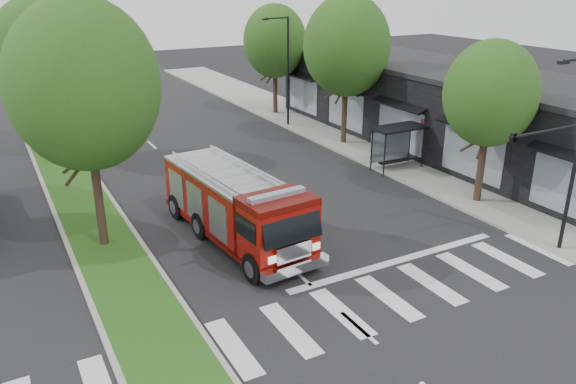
% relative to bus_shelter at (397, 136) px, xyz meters
% --- Properties ---
extents(ground, '(140.00, 140.00, 0.00)m').
position_rel_bus_shelter_xyz_m(ground, '(-11.20, -8.15, -2.04)').
color(ground, black).
rests_on(ground, ground).
extents(sidewalk_right, '(5.00, 80.00, 0.15)m').
position_rel_bus_shelter_xyz_m(sidewalk_right, '(1.30, 1.85, -1.96)').
color(sidewalk_right, gray).
rests_on(sidewalk_right, ground).
extents(median, '(3.00, 50.00, 0.15)m').
position_rel_bus_shelter_xyz_m(median, '(-17.20, 9.85, -1.96)').
color(median, gray).
rests_on(median, ground).
extents(storefront_row, '(8.00, 30.00, 5.00)m').
position_rel_bus_shelter_xyz_m(storefront_row, '(5.80, 1.85, 0.46)').
color(storefront_row, black).
rests_on(storefront_row, ground).
extents(bus_shelter, '(3.20, 1.60, 2.61)m').
position_rel_bus_shelter_xyz_m(bus_shelter, '(0.00, 0.00, 0.00)').
color(bus_shelter, black).
rests_on(bus_shelter, ground).
extents(tree_right_near, '(4.40, 4.40, 8.05)m').
position_rel_bus_shelter_xyz_m(tree_right_near, '(0.30, -6.15, 3.47)').
color(tree_right_near, black).
rests_on(tree_right_near, ground).
extents(tree_right_mid, '(5.60, 5.60, 9.72)m').
position_rel_bus_shelter_xyz_m(tree_right_mid, '(0.30, 5.85, 4.45)').
color(tree_right_mid, black).
rests_on(tree_right_mid, ground).
extents(tree_right_far, '(5.00, 5.00, 8.73)m').
position_rel_bus_shelter_xyz_m(tree_right_far, '(0.30, 15.85, 3.80)').
color(tree_right_far, black).
rests_on(tree_right_far, ground).
extents(tree_median_near, '(5.80, 5.80, 10.16)m').
position_rel_bus_shelter_xyz_m(tree_median_near, '(-17.20, -2.15, 4.77)').
color(tree_median_near, black).
rests_on(tree_median_near, ground).
extents(tree_median_far, '(5.60, 5.60, 9.72)m').
position_rel_bus_shelter_xyz_m(tree_median_far, '(-17.20, 11.85, 4.45)').
color(tree_median_far, black).
rests_on(tree_median_far, ground).
extents(streetlight_right_near, '(4.08, 0.22, 8.00)m').
position_rel_bus_shelter_xyz_m(streetlight_right_near, '(-1.59, -11.65, 2.63)').
color(streetlight_right_near, black).
rests_on(streetlight_right_near, ground).
extents(streetlight_right_far, '(2.11, 0.20, 8.00)m').
position_rel_bus_shelter_xyz_m(streetlight_right_far, '(-0.85, 11.85, 2.44)').
color(streetlight_right_far, black).
rests_on(streetlight_right_far, ground).
extents(fire_engine, '(3.59, 9.50, 3.22)m').
position_rel_bus_shelter_xyz_m(fire_engine, '(-12.01, -4.20, -0.49)').
color(fire_engine, '#530804').
rests_on(fire_engine, ground).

